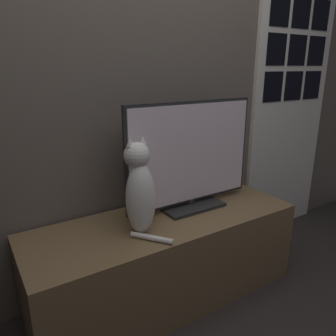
{
  "coord_description": "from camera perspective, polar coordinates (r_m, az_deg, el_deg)",
  "views": [
    {
      "loc": [
        -0.91,
        -0.56,
        1.36
      ],
      "look_at": [
        0.02,
        0.9,
        0.83
      ],
      "focal_mm": 35.0,
      "sensor_mm": 36.0,
      "label": 1
    }
  ],
  "objects": [
    {
      "name": "door",
      "position": [
        2.89,
        20.38,
        9.83
      ],
      "size": [
        0.84,
        0.04,
        2.05
      ],
      "color": "silver",
      "rests_on": "ground_plane"
    },
    {
      "name": "cat",
      "position": [
        1.68,
        -4.95,
        -3.97
      ],
      "size": [
        0.16,
        0.3,
        0.51
      ],
      "rotation": [
        0.0,
        0.0,
        0.04
      ],
      "color": "silver",
      "rests_on": "tv_stand"
    },
    {
      "name": "tv",
      "position": [
        1.98,
        4.03,
        1.71
      ],
      "size": [
        0.87,
        0.24,
        0.66
      ],
      "color": "black",
      "rests_on": "tv_stand"
    },
    {
      "name": "tv_stand",
      "position": [
        2.04,
        -0.44,
        -15.47
      ],
      "size": [
        1.6,
        0.56,
        0.52
      ],
      "color": "brown",
      "rests_on": "ground_plane"
    },
    {
      "name": "wall_back",
      "position": [
        2.0,
        -5.62,
        15.3
      ],
      "size": [
        4.8,
        0.05,
        2.6
      ],
      "color": "#60564C",
      "rests_on": "ground_plane"
    }
  ]
}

